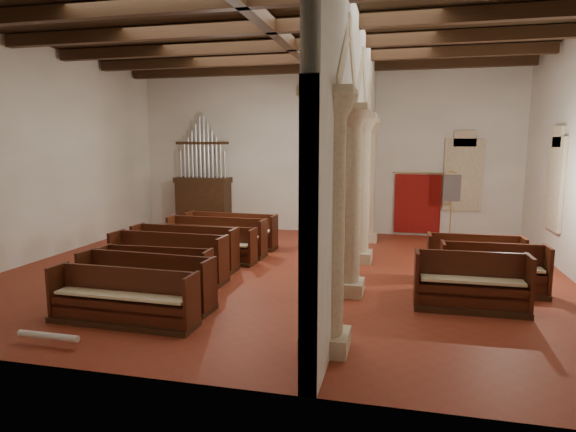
# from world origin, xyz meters

# --- Properties ---
(floor) EXTENTS (14.00, 14.00, 0.00)m
(floor) POSITION_xyz_m (0.00, 0.00, 0.00)
(floor) COLOR maroon
(floor) RESTS_ON ground
(ceiling) EXTENTS (14.00, 14.00, 0.00)m
(ceiling) POSITION_xyz_m (0.00, 0.00, 6.00)
(ceiling) COLOR black
(ceiling) RESTS_ON wall_back
(wall_back) EXTENTS (14.00, 0.02, 6.00)m
(wall_back) POSITION_xyz_m (0.00, 6.00, 3.00)
(wall_back) COLOR white
(wall_back) RESTS_ON floor
(wall_front) EXTENTS (14.00, 0.02, 6.00)m
(wall_front) POSITION_xyz_m (0.00, -6.00, 3.00)
(wall_front) COLOR white
(wall_front) RESTS_ON floor
(wall_left) EXTENTS (0.02, 12.00, 6.00)m
(wall_left) POSITION_xyz_m (-7.00, 0.00, 3.00)
(wall_left) COLOR white
(wall_left) RESTS_ON floor
(ceiling_beams) EXTENTS (13.80, 11.80, 0.30)m
(ceiling_beams) POSITION_xyz_m (0.00, 0.00, 5.82)
(ceiling_beams) COLOR #372211
(ceiling_beams) RESTS_ON wall_back
(arcade) EXTENTS (0.90, 11.90, 6.00)m
(arcade) POSITION_xyz_m (1.80, 0.00, 3.56)
(arcade) COLOR beige
(arcade) RESTS_ON floor
(window_right_b) EXTENTS (0.03, 1.00, 2.20)m
(window_right_b) POSITION_xyz_m (6.98, 2.50, 2.20)
(window_right_b) COLOR #327260
(window_right_b) RESTS_ON wall_right
(window_back) EXTENTS (1.00, 0.03, 2.20)m
(window_back) POSITION_xyz_m (5.00, 5.98, 2.20)
(window_back) COLOR #327260
(window_back) RESTS_ON wall_back
(pipe_organ) EXTENTS (2.10, 0.85, 4.40)m
(pipe_organ) POSITION_xyz_m (-4.50, 5.50, 1.37)
(pipe_organ) COLOR #372211
(pipe_organ) RESTS_ON floor
(lectern) EXTENTS (0.59, 0.62, 1.19)m
(lectern) POSITION_xyz_m (-4.00, 5.49, 0.49)
(lectern) COLOR #382112
(lectern) RESTS_ON floor
(dossal_curtain) EXTENTS (1.80, 0.07, 2.17)m
(dossal_curtain) POSITION_xyz_m (3.50, 5.92, 1.17)
(dossal_curtain) COLOR maroon
(dossal_curtain) RESTS_ON floor
(processional_banner) EXTENTS (0.55, 0.70, 2.46)m
(processional_banner) POSITION_xyz_m (4.53, 4.70, 0.81)
(processional_banner) COLOR #372211
(processional_banner) RESTS_ON floor
(hymnal_box_a) EXTENTS (0.32, 0.28, 0.28)m
(hymnal_box_a) POSITION_xyz_m (-1.32, -3.87, 0.24)
(hymnal_box_a) COLOR navy
(hymnal_box_a) RESTS_ON floor
(hymnal_box_b) EXTENTS (0.45, 0.40, 0.37)m
(hymnal_box_b) POSITION_xyz_m (-0.93, -3.40, 0.28)
(hymnal_box_b) COLOR #151791
(hymnal_box_b) RESTS_ON floor
(hymnal_box_c) EXTENTS (0.31, 0.25, 0.30)m
(hymnal_box_c) POSITION_xyz_m (-1.54, 0.23, 0.25)
(hymnal_box_c) COLOR #16239B
(hymnal_box_c) RESTS_ON floor
(tube_heater_a) EXTENTS (1.11, 0.12, 0.11)m
(tube_heater_a) POSITION_xyz_m (-2.61, -5.36, 0.16)
(tube_heater_a) COLOR white
(tube_heater_a) RESTS_ON floor
(tube_heater_b) EXTENTS (0.89, 0.42, 0.09)m
(tube_heater_b) POSITION_xyz_m (-1.91, -3.12, 0.16)
(tube_heater_b) COLOR white
(tube_heater_b) RESTS_ON floor
(nave_pew_0) EXTENTS (2.83, 0.75, 1.01)m
(nave_pew_0) POSITION_xyz_m (-1.96, -4.21, 0.33)
(nave_pew_0) COLOR #372211
(nave_pew_0) RESTS_ON floor
(nave_pew_1) EXTENTS (2.89, 0.88, 1.07)m
(nave_pew_1) POSITION_xyz_m (-2.02, -3.29, 0.35)
(nave_pew_1) COLOR #372211
(nave_pew_1) RESTS_ON floor
(nave_pew_2) EXTENTS (2.55, 0.73, 0.99)m
(nave_pew_2) POSITION_xyz_m (-2.33, -2.33, 0.33)
(nave_pew_2) COLOR #372211
(nave_pew_2) RESTS_ON floor
(nave_pew_3) EXTENTS (2.90, 0.86, 1.14)m
(nave_pew_3) POSITION_xyz_m (-2.48, -1.43, 0.38)
(nave_pew_3) COLOR #372211
(nave_pew_3) RESTS_ON floor
(nave_pew_4) EXTENTS (2.83, 0.80, 1.13)m
(nave_pew_4) POSITION_xyz_m (-2.57, -0.33, 0.37)
(nave_pew_4) COLOR #372211
(nave_pew_4) RESTS_ON floor
(nave_pew_5) EXTENTS (2.82, 0.82, 0.99)m
(nave_pew_5) POSITION_xyz_m (-2.30, 0.53, 0.33)
(nave_pew_5) COLOR #372211
(nave_pew_5) RESTS_ON floor
(nave_pew_6) EXTENTS (2.98, 0.82, 1.11)m
(nave_pew_6) POSITION_xyz_m (-2.35, 1.37, 0.37)
(nave_pew_6) COLOR #372211
(nave_pew_6) RESTS_ON floor
(nave_pew_7) EXTENTS (2.97, 0.87, 1.09)m
(nave_pew_7) POSITION_xyz_m (-2.30, 2.46, 0.36)
(nave_pew_7) COLOR #372211
(nave_pew_7) RESTS_ON floor
(aisle_pew_0) EXTENTS (2.17, 0.79, 1.14)m
(aisle_pew_0) POSITION_xyz_m (4.30, -1.98, 0.39)
(aisle_pew_0) COLOR #372211
(aisle_pew_0) RESTS_ON floor
(aisle_pew_1) EXTENTS (2.22, 0.75, 1.10)m
(aisle_pew_1) POSITION_xyz_m (4.93, -0.75, 0.37)
(aisle_pew_1) COLOR #372211
(aisle_pew_1) RESTS_ON floor
(aisle_pew_2) EXTENTS (2.17, 0.76, 1.13)m
(aisle_pew_2) POSITION_xyz_m (4.65, 0.06, 0.38)
(aisle_pew_2) COLOR #372211
(aisle_pew_2) RESTS_ON floor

